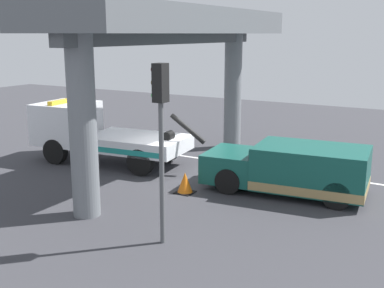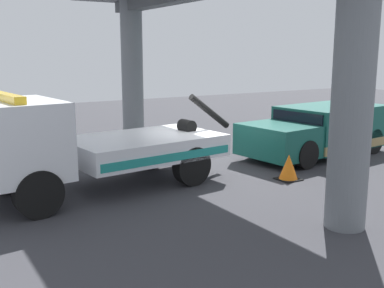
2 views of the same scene
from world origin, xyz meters
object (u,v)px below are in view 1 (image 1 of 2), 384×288
at_px(traffic_light_near, 160,115).
at_px(traffic_cone_orange, 185,183).
at_px(tow_truck_white, 95,132).
at_px(towed_van_green, 293,169).

height_order(traffic_light_near, traffic_cone_orange, traffic_light_near).
height_order(tow_truck_white, towed_van_green, tow_truck_white).
relative_size(towed_van_green, traffic_cone_orange, 7.90).
relative_size(towed_van_green, traffic_light_near, 1.22).
relative_size(tow_truck_white, traffic_cone_orange, 10.76).
xyz_separation_m(traffic_light_near, traffic_cone_orange, (1.45, -3.56, -2.88)).
bearing_deg(towed_van_green, tow_truck_white, 0.59).
distance_m(traffic_light_near, traffic_cone_orange, 4.81).
distance_m(tow_truck_white, towed_van_green, 8.24).
bearing_deg(towed_van_green, traffic_cone_orange, 30.36).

